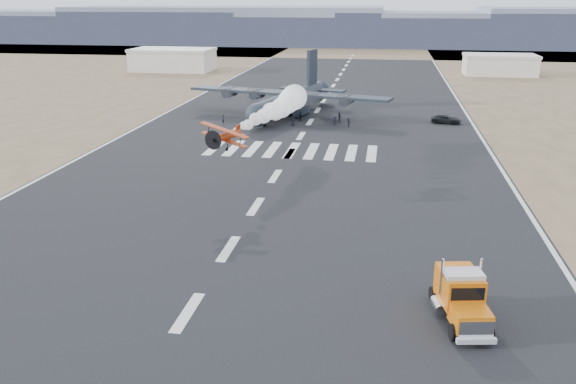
% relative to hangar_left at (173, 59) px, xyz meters
% --- Properties ---
extents(ground, '(500.00, 500.00, 0.00)m').
position_rel_hangar_left_xyz_m(ground, '(52.00, -145.00, -3.41)').
color(ground, black).
rests_on(ground, ground).
extents(scrub_far, '(500.00, 80.00, 0.00)m').
position_rel_hangar_left_xyz_m(scrub_far, '(52.00, 85.00, -3.41)').
color(scrub_far, brown).
rests_on(scrub_far, ground).
extents(runway_markings, '(60.00, 260.00, 0.01)m').
position_rel_hangar_left_xyz_m(runway_markings, '(52.00, -85.00, -3.40)').
color(runway_markings, silver).
rests_on(runway_markings, ground).
extents(ridge_seg_b, '(150.00, 50.00, 15.00)m').
position_rel_hangar_left_xyz_m(ridge_seg_b, '(-78.00, 115.00, 4.09)').
color(ridge_seg_b, slate).
rests_on(ridge_seg_b, ground).
extents(ridge_seg_c, '(150.00, 50.00, 17.00)m').
position_rel_hangar_left_xyz_m(ridge_seg_c, '(-13.00, 115.00, 5.09)').
color(ridge_seg_c, slate).
rests_on(ridge_seg_c, ground).
extents(ridge_seg_d, '(150.00, 50.00, 13.00)m').
position_rel_hangar_left_xyz_m(ridge_seg_d, '(52.00, 115.00, 3.09)').
color(ridge_seg_d, slate).
rests_on(ridge_seg_d, ground).
extents(ridge_seg_e, '(150.00, 50.00, 15.00)m').
position_rel_hangar_left_xyz_m(ridge_seg_e, '(117.00, 115.00, 4.09)').
color(ridge_seg_e, slate).
rests_on(ridge_seg_e, ground).
extents(hangar_left, '(24.50, 14.50, 6.70)m').
position_rel_hangar_left_xyz_m(hangar_left, '(0.00, 0.00, 0.00)').
color(hangar_left, beige).
rests_on(hangar_left, ground).
extents(hangar_right, '(20.50, 12.50, 5.90)m').
position_rel_hangar_left_xyz_m(hangar_right, '(98.00, 5.00, -0.40)').
color(hangar_right, beige).
rests_on(hangar_right, ground).
extents(semi_truck, '(4.06, 8.70, 3.82)m').
position_rel_hangar_left_xyz_m(semi_truck, '(71.70, -142.84, -1.53)').
color(semi_truck, black).
rests_on(semi_truck, ground).
extents(aerobatic_biplane, '(5.94, 5.46, 2.83)m').
position_rel_hangar_left_xyz_m(aerobatic_biplane, '(48.42, -119.61, 4.13)').
color(aerobatic_biplane, red).
extents(smoke_trail, '(5.89, 25.00, 3.75)m').
position_rel_hangar_left_xyz_m(smoke_trail, '(51.77, -98.85, 4.30)').
color(smoke_trail, white).
extents(transport_aircraft, '(40.11, 32.79, 11.69)m').
position_rel_hangar_left_xyz_m(transport_aircraft, '(47.48, -66.94, -0.40)').
color(transport_aircraft, '#1D242C').
rests_on(transport_aircraft, ground).
extents(support_vehicle, '(5.61, 3.19, 1.48)m').
position_rel_hangar_left_xyz_m(support_vehicle, '(76.71, -70.39, -2.67)').
color(support_vehicle, black).
rests_on(support_vehicle, ground).
extents(crew_a, '(0.77, 0.81, 1.75)m').
position_rel_hangar_left_xyz_m(crew_a, '(36.71, -77.68, -2.53)').
color(crew_a, black).
rests_on(crew_a, ground).
extents(crew_b, '(0.70, 0.90, 1.62)m').
position_rel_hangar_left_xyz_m(crew_b, '(57.26, -71.75, -2.60)').
color(crew_b, black).
rests_on(crew_b, ground).
extents(crew_c, '(1.13, 0.69, 1.64)m').
position_rel_hangar_left_xyz_m(crew_c, '(56.78, -75.50, -2.59)').
color(crew_c, black).
rests_on(crew_c, ground).
extents(crew_d, '(1.08, 0.60, 1.80)m').
position_rel_hangar_left_xyz_m(crew_d, '(43.76, -72.64, -2.51)').
color(crew_d, black).
rests_on(crew_d, ground).
extents(crew_e, '(0.78, 0.49, 1.57)m').
position_rel_hangar_left_xyz_m(crew_e, '(49.39, -76.90, -2.63)').
color(crew_e, black).
rests_on(crew_e, ground).
extents(crew_f, '(1.76, 1.48, 1.90)m').
position_rel_hangar_left_xyz_m(crew_f, '(50.08, -72.64, -2.46)').
color(crew_f, black).
rests_on(crew_f, ground).
extents(crew_g, '(0.68, 0.61, 1.58)m').
position_rel_hangar_left_xyz_m(crew_g, '(42.72, -75.45, -2.62)').
color(crew_g, black).
rests_on(crew_g, ground).
extents(crew_h, '(0.65, 0.86, 1.59)m').
position_rel_hangar_left_xyz_m(crew_h, '(59.25, -76.64, -2.61)').
color(crew_h, black).
rests_on(crew_h, ground).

